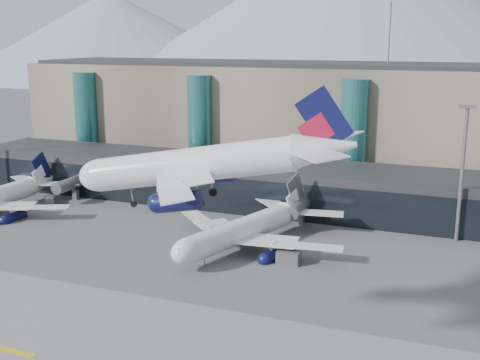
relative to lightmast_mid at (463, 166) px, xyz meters
name	(u,v)px	position (x,y,z in m)	size (l,w,h in m)	color
ground	(206,325)	(-30.00, -48.00, -14.42)	(900.00, 900.00, 0.00)	#515154
concourse	(314,189)	(-30.02, 9.73, -9.45)	(170.00, 27.00, 10.00)	black
terminal_main	(257,118)	(-55.00, 42.00, 1.03)	(130.00, 30.00, 31.00)	gray
teal_towers	(273,134)	(-44.99, 26.01, -0.41)	(116.40, 19.40, 46.00)	#266B6C
mountain_ridge	(456,25)	(-14.03, 332.00, 31.33)	(910.00, 400.00, 110.00)	gray
lightmast_mid	(463,166)	(0.00, 0.00, 0.00)	(3.00, 1.20, 25.60)	slate
hero_jet	(220,155)	(-23.52, -58.13, 11.03)	(31.99, 32.38, 10.47)	silver
jet_parked_mid	(254,219)	(-35.02, -15.48, -9.62)	(37.37, 39.47, 12.68)	silver
veh_b	(259,237)	(-34.75, -13.05, -13.77)	(2.24, 1.38, 1.29)	gold
veh_c	(288,258)	(-26.15, -22.72, -13.33)	(3.92, 2.07, 2.18)	#4A4A4F
veh_f	(50,201)	(-87.79, -7.05, -13.49)	(3.32, 1.76, 1.86)	#4A4A4F
veh_h	(284,252)	(-27.75, -20.04, -13.35)	(3.85, 2.03, 2.13)	gold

